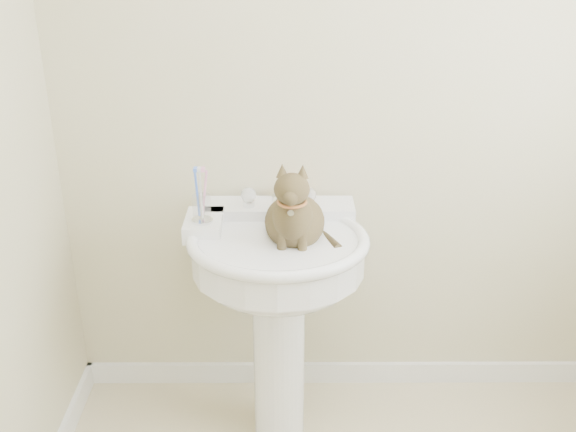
{
  "coord_description": "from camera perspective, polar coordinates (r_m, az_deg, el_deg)",
  "views": [
    {
      "loc": [
        -0.29,
        -1.16,
        1.77
      ],
      "look_at": [
        -0.28,
        0.8,
        0.88
      ],
      "focal_mm": 42.0,
      "sensor_mm": 36.0,
      "label": 1
    }
  ],
  "objects": [
    {
      "name": "baseboard_back",
      "position": [
        2.85,
        5.8,
        -13.04
      ],
      "size": [
        2.2,
        0.02,
        0.09
      ],
      "primitive_type": "cube",
      "color": "white",
      "rests_on": "floor"
    },
    {
      "name": "pedestal_sink",
      "position": [
        2.26,
        -0.88,
        -5.1
      ],
      "size": [
        0.61,
        0.6,
        0.84
      ],
      "color": "white",
      "rests_on": "floor"
    },
    {
      "name": "wall_back",
      "position": [
        2.33,
        7.04,
        11.32
      ],
      "size": [
        2.2,
        0.0,
        2.5
      ],
      "primitive_type": null,
      "color": "beige",
      "rests_on": "ground"
    },
    {
      "name": "toothbrush_cup",
      "position": [
        2.21,
        -7.32,
        0.7
      ],
      "size": [
        0.07,
        0.07,
        0.19
      ],
      "rotation": [
        0.0,
        0.0,
        -0.15
      ],
      "color": "silver",
      "rests_on": "pedestal_sink"
    },
    {
      "name": "faucet",
      "position": [
        2.3,
        -0.81,
        1.58
      ],
      "size": [
        0.28,
        0.12,
        0.14
      ],
      "color": "silver",
      "rests_on": "pedestal_sink"
    },
    {
      "name": "soap_bar",
      "position": [
        2.39,
        0.32,
        1.8
      ],
      "size": [
        0.1,
        0.07,
        0.03
      ],
      "primitive_type": "cube",
      "rotation": [
        0.0,
        0.0,
        -0.21
      ],
      "color": "orange",
      "rests_on": "pedestal_sink"
    },
    {
      "name": "cat",
      "position": [
        2.15,
        0.57,
        -0.11
      ],
      "size": [
        0.21,
        0.27,
        0.39
      ],
      "rotation": [
        0.0,
        0.0,
        -0.1
      ],
      "color": "#4E4123",
      "rests_on": "pedestal_sink"
    }
  ]
}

